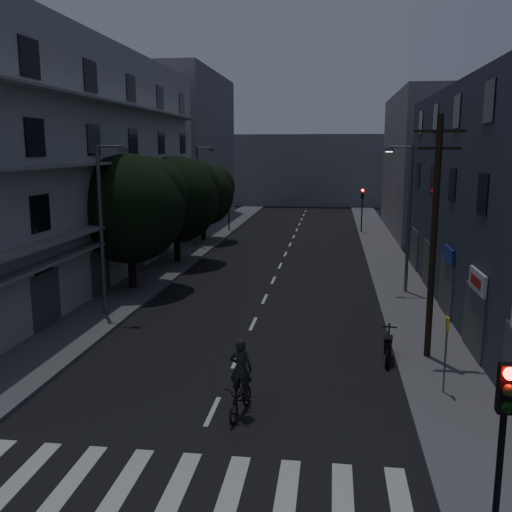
% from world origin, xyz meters
% --- Properties ---
extents(ground, '(160.00, 160.00, 0.00)m').
position_xyz_m(ground, '(0.00, 25.00, 0.00)').
color(ground, black).
rests_on(ground, ground).
extents(sidewalk_left, '(3.00, 90.00, 0.15)m').
position_xyz_m(sidewalk_left, '(-7.50, 25.00, 0.07)').
color(sidewalk_left, '#565659').
rests_on(sidewalk_left, ground).
extents(sidewalk_right, '(3.00, 90.00, 0.15)m').
position_xyz_m(sidewalk_right, '(7.50, 25.00, 0.07)').
color(sidewalk_right, '#565659').
rests_on(sidewalk_right, ground).
extents(crosswalk, '(10.90, 3.00, 0.01)m').
position_xyz_m(crosswalk, '(-0.00, -2.00, 0.00)').
color(crosswalk, beige).
rests_on(crosswalk, ground).
extents(lane_markings, '(0.15, 60.50, 0.01)m').
position_xyz_m(lane_markings, '(0.00, 31.25, 0.01)').
color(lane_markings, beige).
rests_on(lane_markings, ground).
extents(building_left, '(7.00, 36.00, 14.00)m').
position_xyz_m(building_left, '(-11.98, 18.00, 6.99)').
color(building_left, '#ACACA7').
rests_on(building_left, ground).
extents(building_far_left, '(6.00, 20.00, 16.00)m').
position_xyz_m(building_far_left, '(-12.00, 48.00, 8.00)').
color(building_far_left, slate).
rests_on(building_far_left, ground).
extents(building_far_right, '(6.00, 20.00, 13.00)m').
position_xyz_m(building_far_right, '(12.00, 42.00, 6.50)').
color(building_far_right, slate).
rests_on(building_far_right, ground).
extents(building_far_end, '(24.00, 8.00, 10.00)m').
position_xyz_m(building_far_end, '(0.00, 70.00, 5.00)').
color(building_far_end, slate).
rests_on(building_far_end, ground).
extents(tree_near, '(6.13, 6.13, 7.56)m').
position_xyz_m(tree_near, '(-7.69, 16.63, 4.88)').
color(tree_near, black).
rests_on(tree_near, sidewalk_left).
extents(tree_mid, '(5.97, 5.97, 7.34)m').
position_xyz_m(tree_mid, '(-7.21, 24.49, 4.74)').
color(tree_mid, black).
rests_on(tree_mid, sidewalk_left).
extents(tree_far, '(5.33, 5.33, 6.59)m').
position_xyz_m(tree_far, '(-7.56, 34.19, 4.28)').
color(tree_far, black).
rests_on(tree_far, sidewalk_left).
extents(traffic_signal_near, '(0.28, 0.37, 4.10)m').
position_xyz_m(traffic_signal_near, '(6.58, -4.18, 3.10)').
color(traffic_signal_near, black).
rests_on(traffic_signal_near, sidewalk_right).
extents(traffic_signal_far_right, '(0.28, 0.37, 4.10)m').
position_xyz_m(traffic_signal_far_right, '(6.28, 41.00, 3.10)').
color(traffic_signal_far_right, black).
rests_on(traffic_signal_far_right, sidewalk_right).
extents(traffic_signal_far_left, '(0.28, 0.37, 4.10)m').
position_xyz_m(traffic_signal_far_left, '(-6.51, 40.46, 3.10)').
color(traffic_signal_far_left, black).
rests_on(traffic_signal_far_left, sidewalk_left).
extents(street_lamp_left_near, '(1.51, 0.25, 8.00)m').
position_xyz_m(street_lamp_left_near, '(-7.09, 11.21, 4.60)').
color(street_lamp_left_near, '#585A60').
rests_on(street_lamp_left_near, sidewalk_left).
extents(street_lamp_right, '(1.51, 0.25, 8.00)m').
position_xyz_m(street_lamp_right, '(7.51, 17.65, 4.60)').
color(street_lamp_right, '#58595F').
rests_on(street_lamp_right, sidewalk_right).
extents(street_lamp_left_far, '(1.51, 0.25, 8.00)m').
position_xyz_m(street_lamp_left_far, '(-7.22, 31.13, 4.60)').
color(street_lamp_left_far, '#54555B').
rests_on(street_lamp_left_far, sidewalk_left).
extents(utility_pole, '(1.80, 0.24, 9.00)m').
position_xyz_m(utility_pole, '(7.22, 7.42, 4.87)').
color(utility_pole, black).
rests_on(utility_pole, sidewalk_right).
extents(bus_stop_sign, '(0.06, 0.35, 2.52)m').
position_xyz_m(bus_stop_sign, '(7.21, 4.07, 1.89)').
color(bus_stop_sign, '#595B60').
rests_on(bus_stop_sign, sidewalk_right).
extents(motorcycle, '(0.60, 2.07, 1.33)m').
position_xyz_m(motorcycle, '(5.71, 7.01, 0.53)').
color(motorcycle, black).
rests_on(motorcycle, ground).
extents(cyclist, '(0.96, 1.98, 2.41)m').
position_xyz_m(cyclist, '(0.91, 1.89, 0.81)').
color(cyclist, black).
rests_on(cyclist, ground).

